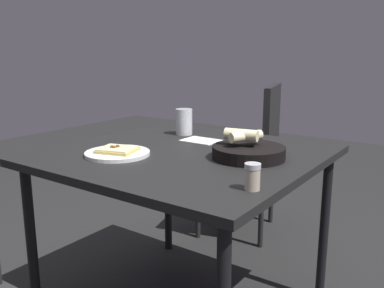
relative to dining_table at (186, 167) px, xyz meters
The scene contains 7 objects.
dining_table is the anchor object (origin of this frame).
pizza_plate 0.28m from the dining_table, 132.12° to the right, with size 0.25×0.25×0.04m.
bread_basket 0.27m from the dining_table, 10.44° to the left, with size 0.27×0.27×0.11m.
beer_glass 0.36m from the dining_table, 127.39° to the left, with size 0.08×0.08×0.12m.
pepper_shaker 0.51m from the dining_table, 31.59° to the right, with size 0.05×0.05×0.08m.
napkin 0.22m from the dining_table, 107.13° to the left, with size 0.16×0.12×0.00m.
chair_near 0.93m from the dining_table, 100.63° to the left, with size 0.54×0.54×0.92m.
Camera 1 is at (0.95, -1.30, 1.12)m, focal length 39.16 mm.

